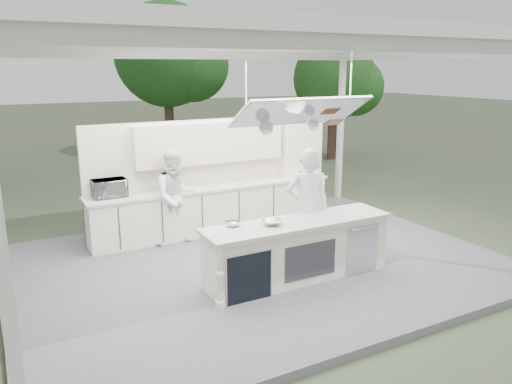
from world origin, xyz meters
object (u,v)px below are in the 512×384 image
back_counter (214,208)px  sous_chef (177,197)px  demo_island (297,250)px  head_chef (307,208)px

back_counter → sous_chef: (-0.91, -0.35, 0.43)m
demo_island → back_counter: 2.82m
head_chef → sous_chef: 2.57m
demo_island → sous_chef: 2.73m
demo_island → back_counter: (-0.18, 2.81, 0.00)m
demo_island → head_chef: head_chef is taller
back_counter → demo_island: bearing=-86.4°
demo_island → head_chef: bearing=41.9°
back_counter → sous_chef: 1.07m
back_counter → sous_chef: size_ratio=2.79×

